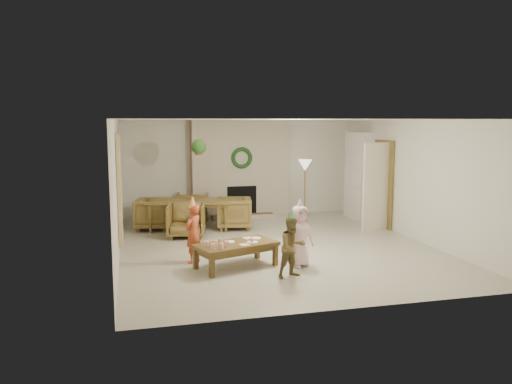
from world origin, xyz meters
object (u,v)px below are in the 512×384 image
object	(u,v)px
dining_chair_near	(186,220)
dining_chair_far	(192,207)
dining_chair_right	(234,213)
child_pink	(300,236)
dining_table	(189,215)
child_red	(193,233)
dining_chair_left	(154,214)
coffee_table_top	(236,245)
child_plaid	(292,247)

from	to	relation	value
dining_chair_near	dining_chair_far	bearing A→B (deg)	90.00
dining_chair_right	child_pink	world-z (taller)	child_pink
dining_table	child_red	xyz separation A→B (m)	(-0.26, -2.84, 0.19)
dining_chair_near	child_pink	distance (m)	3.16
dining_chair_right	child_pink	size ratio (longest dim) A/B	0.75
dining_chair_far	dining_chair_right	bearing A→B (deg)	141.34
dining_chair_near	dining_chair_far	world-z (taller)	same
dining_chair_left	child_pink	bearing A→B (deg)	-136.94
dining_chair_near	coffee_table_top	size ratio (longest dim) A/B	0.58
child_pink	dining_chair_left	bearing A→B (deg)	100.36
dining_table	dining_chair_right	distance (m)	1.02
dining_table	dining_chair_near	distance (m)	0.82
dining_chair_near	child_pink	xyz separation A→B (m)	(1.63, -2.71, 0.17)
dining_chair_far	child_pink	world-z (taller)	child_pink
coffee_table_top	child_pink	size ratio (longest dim) A/B	1.29
dining_table	child_red	bearing A→B (deg)	-84.00
dining_chair_right	child_pink	xyz separation A→B (m)	(0.47, -3.31, 0.17)
child_plaid	dining_chair_right	bearing A→B (deg)	77.04
dining_chair_far	child_red	bearing A→B (deg)	94.66
dining_chair_far	coffee_table_top	distance (m)	4.12
dining_chair_far	dining_chair_left	world-z (taller)	same
dining_table	dining_chair_near	world-z (taller)	dining_chair_near
coffee_table_top	child_red	distance (m)	0.83
dining_chair_far	dining_chair_right	xyz separation A→B (m)	(0.84, -1.00, 0.00)
coffee_table_top	dining_chair_left	bearing A→B (deg)	89.40
dining_chair_far	child_pink	bearing A→B (deg)	118.18
dining_chair_near	dining_chair_left	size ratio (longest dim) A/B	1.00
dining_chair_near	dining_chair_right	distance (m)	1.31
dining_chair_left	coffee_table_top	size ratio (longest dim) A/B	0.58
coffee_table_top	child_plaid	xyz separation A→B (m)	(0.76, -0.75, 0.10)
dining_chair_near	coffee_table_top	bearing A→B (deg)	-66.04
dining_chair_near	coffee_table_top	world-z (taller)	dining_chair_near
dining_chair_near	dining_chair_far	xyz separation A→B (m)	(0.32, 1.61, 0.00)
dining_chair_right	dining_chair_near	bearing A→B (deg)	-51.34
dining_chair_far	coffee_table_top	world-z (taller)	dining_chair_far
child_red	child_plaid	world-z (taller)	child_red
dining_chair_left	child_pink	size ratio (longest dim) A/B	0.75
child_pink	dining_chair_right	bearing A→B (deg)	76.60
dining_chair_near	dining_table	bearing A→B (deg)	90.00
child_red	dining_chair_far	bearing A→B (deg)	-140.84
dining_chair_right	coffee_table_top	distance (m)	3.16
child_red	child_plaid	size ratio (longest dim) A/B	1.07
dining_table	child_pink	size ratio (longest dim) A/B	1.76
dining_table	dining_chair_left	size ratio (longest dim) A/B	2.34
coffee_table_top	child_pink	world-z (taller)	child_pink
dining_chair_far	child_pink	distance (m)	4.51
dining_table	dining_chair_far	distance (m)	0.82
dining_chair_far	dining_chair_right	distance (m)	1.31
dining_chair_far	dining_table	bearing A→B (deg)	90.00
dining_chair_near	child_red	bearing A→B (deg)	-81.59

